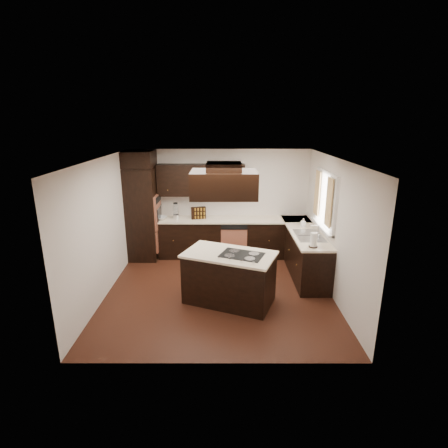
{
  "coord_description": "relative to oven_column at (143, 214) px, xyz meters",
  "views": [
    {
      "loc": [
        0.11,
        -6.06,
        3.15
      ],
      "look_at": [
        0.1,
        0.6,
        1.15
      ],
      "focal_mm": 28.0,
      "sensor_mm": 36.0,
      "label": 1
    }
  ],
  "objects": [
    {
      "name": "range_hood",
      "position": [
        1.88,
        -2.25,
        1.1
      ],
      "size": [
        1.05,
        0.72,
        0.42
      ],
      "primitive_type": "cube",
      "color": "black",
      "rests_on": "ceiling"
    },
    {
      "name": "wall_front",
      "position": [
        1.78,
        -3.81,
        0.19
      ],
      "size": [
        4.2,
        0.02,
        2.5
      ],
      "primitive_type": "cube",
      "color": "silver",
      "rests_on": "ground"
    },
    {
      "name": "dishwasher_front",
      "position": [
        2.1,
        -0.2,
        -0.66
      ],
      "size": [
        0.6,
        0.05,
        0.72
      ],
      "primitive_type": "cube",
      "color": "#B76449",
      "rests_on": "floor"
    },
    {
      "name": "curtain_right",
      "position": [
        3.79,
        -0.74,
        0.64
      ],
      "size": [
        0.02,
        0.34,
        0.9
      ],
      "primitive_type": "cube",
      "color": "#FFEEBA",
      "rests_on": "wall_right"
    },
    {
      "name": "wall_right",
      "position": [
        3.88,
        -1.71,
        0.19
      ],
      "size": [
        0.02,
        4.2,
        2.5
      ],
      "primitive_type": "cube",
      "color": "silver",
      "rests_on": "ground"
    },
    {
      "name": "upper_cabinets",
      "position": [
        1.34,
        0.23,
        0.75
      ],
      "size": [
        2.0,
        0.34,
        0.72
      ],
      "primitive_type": "cube",
      "color": "black",
      "rests_on": "wall_back"
    },
    {
      "name": "countertop_back",
      "position": [
        1.81,
        0.08,
        -0.16
      ],
      "size": [
        2.93,
        0.63,
        0.04
      ],
      "primitive_type": "cube",
      "color": "#FFE9CA",
      "rests_on": "base_cabinets_back"
    },
    {
      "name": "ceiling",
      "position": [
        1.78,
        -1.71,
        1.45
      ],
      "size": [
        4.2,
        4.2,
        0.02
      ],
      "primitive_type": "cube",
      "color": "white",
      "rests_on": "ground"
    },
    {
      "name": "oven_column",
      "position": [
        0.0,
        0.0,
        0.0
      ],
      "size": [
        0.65,
        0.75,
        2.12
      ],
      "primitive_type": "cube",
      "color": "black",
      "rests_on": "floor"
    },
    {
      "name": "wall_left",
      "position": [
        -0.33,
        -1.71,
        0.19
      ],
      "size": [
        0.02,
        4.2,
        2.5
      ],
      "primitive_type": "cube",
      "color": "silver",
      "rests_on": "ground"
    },
    {
      "name": "hood_duct",
      "position": [
        1.88,
        -2.25,
        1.38
      ],
      "size": [
        0.55,
        0.5,
        0.13
      ],
      "primitive_type": "cube",
      "color": "black",
      "rests_on": "ceiling"
    },
    {
      "name": "blender_base",
      "position": [
        0.75,
        0.09,
        -0.09
      ],
      "size": [
        0.15,
        0.15,
        0.1
      ],
      "primitive_type": "cylinder",
      "color": "silver",
      "rests_on": "countertop_back"
    },
    {
      "name": "blender_pitcher",
      "position": [
        0.75,
        0.09,
        0.09
      ],
      "size": [
        0.13,
        0.13,
        0.26
      ],
      "primitive_type": "cone",
      "color": "silver",
      "rests_on": "blender_base"
    },
    {
      "name": "countertop_right",
      "position": [
        3.56,
        -0.8,
        -0.16
      ],
      "size": [
        0.63,
        2.4,
        0.04
      ],
      "primitive_type": "cube",
      "color": "#FFE9CA",
      "rests_on": "base_cabinets_right"
    },
    {
      "name": "base_cabinets_back",
      "position": [
        1.81,
        0.09,
        -0.62
      ],
      "size": [
        2.93,
        0.6,
        0.88
      ],
      "primitive_type": "cube",
      "color": "black",
      "rests_on": "floor"
    },
    {
      "name": "paper_towel",
      "position": [
        3.5,
        -1.81,
        -0.0
      ],
      "size": [
        0.16,
        0.16,
        0.28
      ],
      "primitive_type": "cylinder",
      "rotation": [
        0.0,
        0.0,
        -0.35
      ],
      "color": "white",
      "rests_on": "countertop_right"
    },
    {
      "name": "island_top",
      "position": [
        1.97,
        -2.11,
        -0.16
      ],
      "size": [
        1.77,
        1.39,
        0.04
      ],
      "primitive_type": "cube",
      "rotation": [
        0.0,
        0.0,
        -0.38
      ],
      "color": "#FFE9CA",
      "rests_on": "island"
    },
    {
      "name": "curtain_left",
      "position": [
        3.79,
        -1.57,
        0.64
      ],
      "size": [
        0.02,
        0.34,
        0.9
      ],
      "primitive_type": "cube",
      "color": "#FFEEBA",
      "rests_on": "wall_right"
    },
    {
      "name": "spice_rack",
      "position": [
        1.28,
        0.09,
        0.0
      ],
      "size": [
        0.35,
        0.17,
        0.28
      ],
      "primitive_type": "cube",
      "rotation": [
        0.0,
        0.0,
        0.28
      ],
      "color": "black",
      "rests_on": "countertop_back"
    },
    {
      "name": "window_frame",
      "position": [
        3.85,
        -1.16,
        0.59
      ],
      "size": [
        0.06,
        1.32,
        1.12
      ],
      "primitive_type": "cube",
      "color": "white",
      "rests_on": "wall_right"
    },
    {
      "name": "base_cabinets_right",
      "position": [
        3.58,
        -0.8,
        -0.62
      ],
      "size": [
        0.6,
        2.4,
        0.88
      ],
      "primitive_type": "cube",
      "color": "black",
      "rests_on": "floor"
    },
    {
      "name": "wall_oven_face",
      "position": [
        0.35,
        0.0,
        0.06
      ],
      "size": [
        0.05,
        0.62,
        0.78
      ],
      "primitive_type": "cube",
      "color": "#B76449",
      "rests_on": "oven_column"
    },
    {
      "name": "island",
      "position": [
        1.97,
        -2.11,
        -0.62
      ],
      "size": [
        1.7,
        1.32,
        0.88
      ],
      "primitive_type": "cube",
      "rotation": [
        0.0,
        0.0,
        -0.38
      ],
      "color": "black",
      "rests_on": "floor"
    },
    {
      "name": "window_pane",
      "position": [
        3.87,
        -1.16,
        0.59
      ],
      "size": [
        0.0,
        1.2,
        1.0
      ],
      "primitive_type": "cube",
      "color": "white",
      "rests_on": "wall_right"
    },
    {
      "name": "wall_back",
      "position": [
        1.78,
        0.4,
        0.19
      ],
      "size": [
        4.2,
        0.02,
        2.5
      ],
      "primitive_type": "cube",
      "color": "silver",
      "rests_on": "ground"
    },
    {
      "name": "soap_bottle",
      "position": [
        3.58,
        -0.56,
        -0.04
      ],
      "size": [
        0.1,
        0.1,
        0.2
      ],
      "primitive_type": "imported",
      "rotation": [
        0.0,
        0.0,
        0.11
      ],
      "color": "white",
      "rests_on": "countertop_right"
    },
    {
      "name": "floor",
      "position": [
        1.78,
        -1.71,
        -1.07
      ],
      "size": [
        4.2,
        4.2,
        0.02
      ],
      "primitive_type": "cube",
      "color": "#502516",
      "rests_on": "ground"
    },
    {
      "name": "cooktop",
      "position": [
        2.18,
        -2.2,
        -0.13
      ],
      "size": [
        0.84,
        0.7,
        0.01
      ],
      "primitive_type": "cube",
      "rotation": [
        0.0,
        0.0,
        -0.38
      ],
      "color": "black",
      "rests_on": "island_top"
    },
    {
      "name": "mixing_bowl",
      "position": [
        0.4,
        0.02,
        -0.11
      ],
      "size": [
        0.37,
        0.37,
        0.07
      ],
      "primitive_type": "imported",
      "rotation": [
        0.0,
        0.0,
        -0.43
      ],
      "color": "white",
      "rests_on": "countertop_back"
    },
    {
      "name": "sink_rim",
      "position": [
        3.58,
        -1.16,
        -0.14
      ],
      "size": [
        0.52,
        0.84,
        0.01
      ],
      "primitive_type": "cube",
      "color": "silver",
      "rests_on": "countertop_right"
    }
  ]
}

